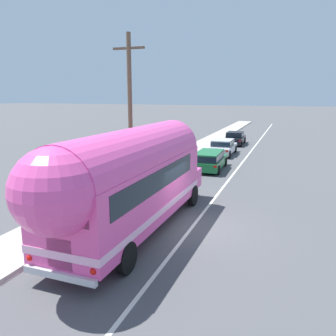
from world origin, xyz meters
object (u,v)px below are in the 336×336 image
utility_pole (130,112)px  car_lead (210,159)px  car_third (235,138)px  car_second (223,146)px  painted_bus (129,178)px

utility_pole → car_lead: bearing=66.7°
utility_pole → car_lead: utility_pole is taller
car_third → utility_pole: bearing=-97.2°
car_lead → car_third: same height
car_lead → car_third: bearing=91.5°
car_second → car_third: size_ratio=1.03×
car_second → car_third: bearing=90.0°
utility_pole → car_second: bearing=79.3°
car_lead → car_second: same height
car_second → utility_pole: bearing=-100.7°
car_third → car_second: bearing=-90.0°
utility_pole → car_second: size_ratio=1.83×
painted_bus → car_third: size_ratio=2.57×
utility_pole → car_third: 20.61m
car_lead → car_third: (-0.36, 13.39, -0.06)m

